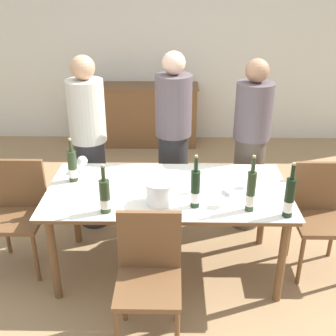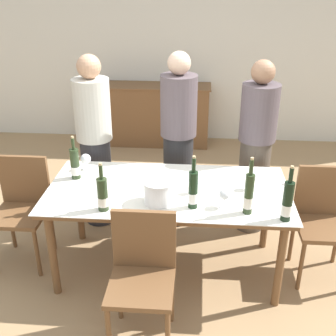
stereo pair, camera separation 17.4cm
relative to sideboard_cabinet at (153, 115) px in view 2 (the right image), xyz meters
name	(u,v)px [view 2 (the right image)]	position (x,y,z in m)	size (l,w,h in m)	color
ground_plane	(168,267)	(0.44, -2.81, -0.43)	(12.00, 12.00, 0.00)	#A37F56
back_wall	(186,41)	(0.44, 0.29, 0.97)	(8.00, 0.10, 2.80)	silver
sideboard_cabinet	(153,115)	(0.00, 0.00, 0.00)	(1.61, 0.46, 0.85)	brown
dining_table	(168,197)	(0.44, -2.81, 0.26)	(1.87, 0.93, 0.75)	brown
ice_bucket	(158,191)	(0.38, -3.02, 0.42)	(0.22, 0.22, 0.17)	white
wine_bottle_0	(249,194)	(1.02, -3.12, 0.47)	(0.06, 0.06, 0.42)	#28381E
wine_bottle_1	(287,202)	(1.26, -3.19, 0.47)	(0.07, 0.07, 0.40)	black
wine_bottle_2	(103,195)	(0.01, -3.15, 0.45)	(0.08, 0.08, 0.36)	#28381E
wine_bottle_3	(75,164)	(-0.32, -2.68, 0.45)	(0.07, 0.07, 0.36)	#28381E
wine_bottle_4	(193,190)	(0.63, -3.07, 0.46)	(0.07, 0.07, 0.40)	black
wine_glass_0	(195,182)	(0.64, -2.86, 0.42)	(0.07, 0.07, 0.13)	white
wine_glass_1	(224,195)	(0.86, -3.05, 0.43)	(0.08, 0.08, 0.14)	white
wine_glass_2	(253,176)	(1.09, -2.76, 0.44)	(0.07, 0.07, 0.15)	white
wine_glass_3	(86,159)	(-0.28, -2.51, 0.42)	(0.09, 0.09, 0.14)	white
chair_left_end	(22,203)	(-0.79, -2.73, 0.10)	(0.42, 0.42, 0.91)	brown
chair_right_end	(323,215)	(1.67, -2.73, 0.10)	(0.42, 0.42, 0.90)	brown
chair_near_front	(143,270)	(0.33, -3.51, 0.10)	(0.42, 0.42, 0.90)	brown
person_host	(95,143)	(-0.30, -2.11, 0.40)	(0.33, 0.33, 1.64)	#2D2D33
person_guest_left	(178,142)	(0.47, -2.05, 0.41)	(0.33, 0.33, 1.67)	#262628
person_guest_right	(256,150)	(1.18, -2.11, 0.38)	(0.33, 0.33, 1.62)	#51473D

